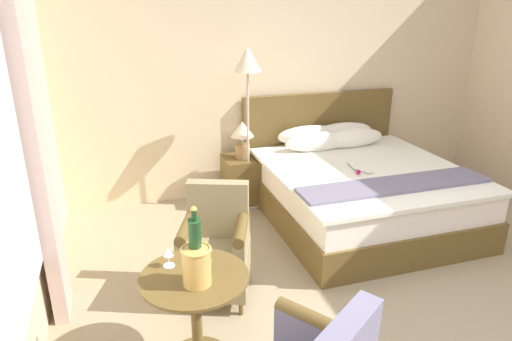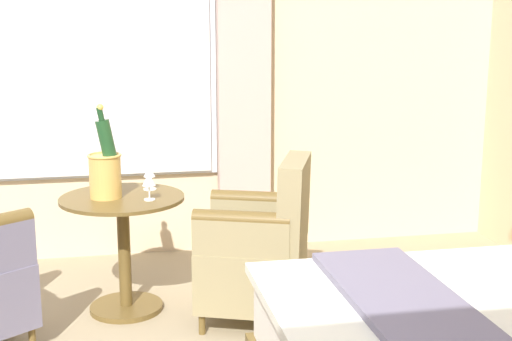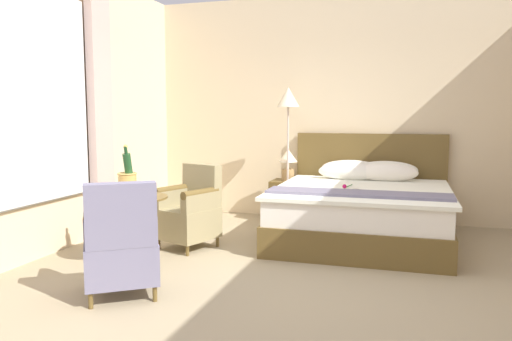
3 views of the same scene
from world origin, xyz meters
The scene contains 13 objects.
ground_plane centered at (0.00, 0.00, 0.00)m, with size 7.38×7.38×0.00m, color tan.
wall_headboard_side centered at (0.00, 3.00, 1.55)m, with size 5.44×0.12×3.10m.
wall_window_side centered at (-2.70, 0.00, 1.54)m, with size 0.27×6.00×3.10m.
bed centered at (0.42, 1.86, 0.36)m, with size 1.99×2.22×1.21m.
nightstand centered at (-0.66, 2.62, 0.28)m, with size 0.46×0.44×0.56m.
bedside_lamp centered at (-0.66, 2.62, 0.83)m, with size 0.26×0.26×0.43m.
floor_lamp_brass centered at (-0.64, 2.49, 1.51)m, with size 0.30×0.30×1.82m.
side_table_round centered at (-1.66, 0.22, 0.41)m, with size 0.69×0.69×0.67m.
champagne_bucket centered at (-1.66, 0.14, 0.83)m, with size 0.19×0.19×0.52m.
wine_glass_near_bucket centered at (-1.55, 0.37, 0.77)m, with size 0.07×0.07×0.15m.
wine_glass_near_edge centered at (-1.79, 0.38, 0.76)m, with size 0.07×0.07×0.13m.
armchair_by_window centered at (-1.37, 0.94, 0.40)m, with size 0.68×0.71×0.91m.
armchair_facing_bed centered at (-1.27, -0.61, 0.42)m, with size 0.78×0.78×0.95m.
Camera 3 is at (0.90, -4.02, 1.46)m, focal length 35.00 mm.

